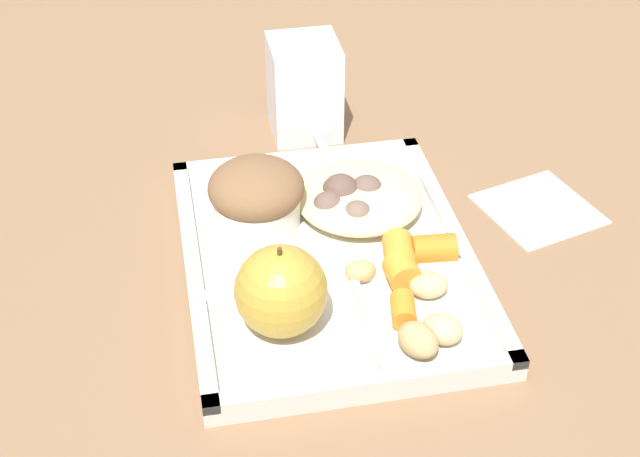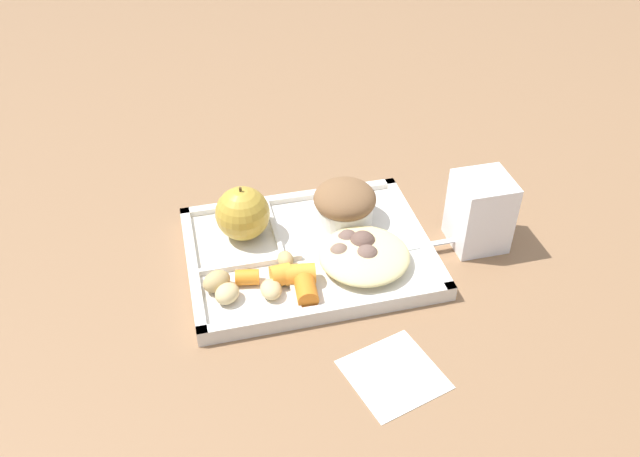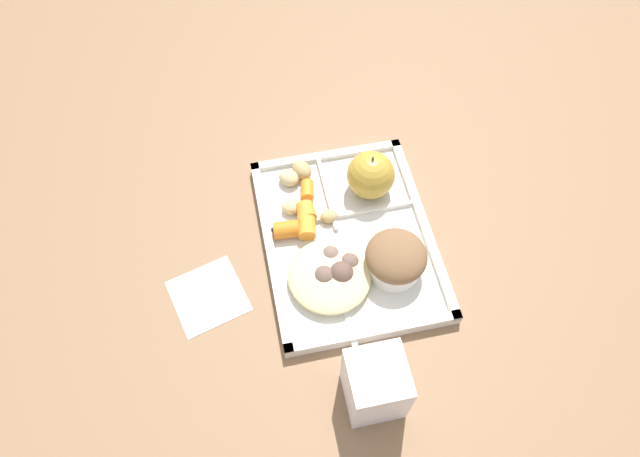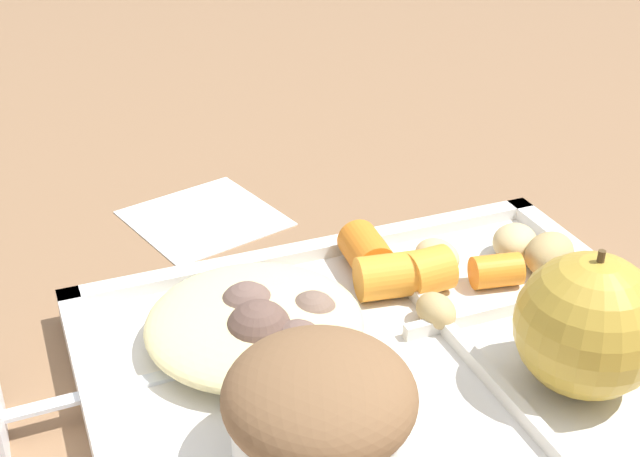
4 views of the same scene
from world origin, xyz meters
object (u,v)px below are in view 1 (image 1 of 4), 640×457
object	(u,v)px
lunch_tray	(328,262)
milk_carton	(304,88)
bran_muffin	(256,194)
plastic_fork	(336,181)
green_apple	(281,291)

from	to	relation	value
lunch_tray	milk_carton	xyz separation A→B (m)	(0.23, -0.02, 0.04)
bran_muffin	milk_carton	distance (m)	0.18
bran_muffin	plastic_fork	distance (m)	0.10
bran_muffin	plastic_fork	xyz separation A→B (m)	(0.05, -0.08, -0.03)
green_apple	milk_carton	bearing A→B (deg)	-13.43
green_apple	plastic_fork	distance (m)	0.21
lunch_tray	milk_carton	bearing A→B (deg)	-5.21
lunch_tray	bran_muffin	size ratio (longest dim) A/B	3.68
green_apple	plastic_fork	xyz separation A→B (m)	(0.19, -0.08, -0.04)
bran_muffin	milk_carton	bearing A→B (deg)	-23.81
milk_carton	lunch_tray	bearing A→B (deg)	175.04
plastic_fork	green_apple	bearing A→B (deg)	156.27
bran_muffin	plastic_fork	size ratio (longest dim) A/B	0.55
lunch_tray	milk_carton	size ratio (longest dim) A/B	3.11
plastic_fork	milk_carton	bearing A→B (deg)	4.28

